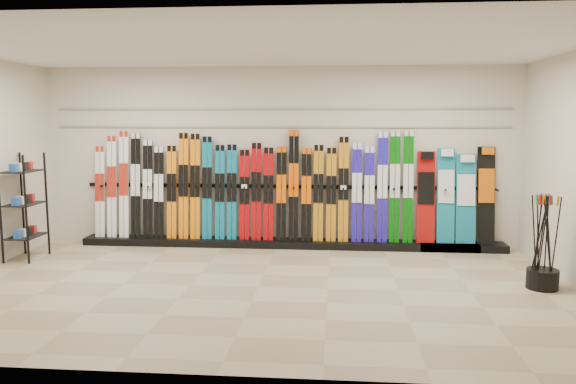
{
  "coord_description": "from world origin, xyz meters",
  "views": [
    {
      "loc": [
        0.98,
        -6.9,
        2.15
      ],
      "look_at": [
        0.3,
        1.0,
        1.1
      ],
      "focal_mm": 35.0,
      "sensor_mm": 36.0,
      "label": 1
    }
  ],
  "objects": [
    {
      "name": "skis",
      "position": [
        -0.44,
        2.31,
        0.95
      ],
      "size": [
        5.38,
        0.19,
        1.84
      ],
      "color": "white",
      "rests_on": "ski_rack_base"
    },
    {
      "name": "snowboards",
      "position": [
        2.93,
        2.36,
        0.87
      ],
      "size": [
        1.25,
        0.24,
        1.57
      ],
      "color": "#990C0C",
      "rests_on": "ski_rack_base"
    },
    {
      "name": "slatwall_rail_0",
      "position": [
        0.0,
        2.48,
        2.0
      ],
      "size": [
        7.6,
        0.02,
        0.03
      ],
      "primitive_type": "cube",
      "color": "gray",
      "rests_on": "back_wall"
    },
    {
      "name": "ski_poles",
      "position": [
        3.58,
        0.27,
        0.61
      ],
      "size": [
        0.32,
        0.35,
        1.18
      ],
      "color": "black",
      "rests_on": "pole_bin"
    },
    {
      "name": "pole_bin",
      "position": [
        3.6,
        0.25,
        0.12
      ],
      "size": [
        0.39,
        0.39,
        0.25
      ],
      "primitive_type": "cylinder",
      "color": "black",
      "rests_on": "floor"
    },
    {
      "name": "slatwall_rail_1",
      "position": [
        0.0,
        2.48,
        2.3
      ],
      "size": [
        7.6,
        0.02,
        0.03
      ],
      "primitive_type": "cube",
      "color": "gray",
      "rests_on": "back_wall"
    },
    {
      "name": "floor",
      "position": [
        0.0,
        0.0,
        0.0
      ],
      "size": [
        8.0,
        8.0,
        0.0
      ],
      "primitive_type": "plane",
      "color": "gray",
      "rests_on": "ground"
    },
    {
      "name": "accessory_rack",
      "position": [
        -3.75,
        1.15,
        0.81
      ],
      "size": [
        0.4,
        0.6,
        1.62
      ],
      "primitive_type": "cube",
      "color": "black",
      "rests_on": "floor"
    },
    {
      "name": "back_wall",
      "position": [
        0.0,
        2.5,
        1.5
      ],
      "size": [
        8.0,
        0.0,
        8.0
      ],
      "primitive_type": "plane",
      "rotation": [
        1.57,
        0.0,
        0.0
      ],
      "color": "beige",
      "rests_on": "floor"
    },
    {
      "name": "ceiling",
      "position": [
        0.0,
        0.0,
        3.0
      ],
      "size": [
        8.0,
        8.0,
        0.0
      ],
      "primitive_type": "plane",
      "rotation": [
        3.14,
        0.0,
        0.0
      ],
      "color": "silver",
      "rests_on": "back_wall"
    },
    {
      "name": "ski_rack_base",
      "position": [
        0.22,
        2.28,
        0.06
      ],
      "size": [
        8.0,
        0.4,
        0.12
      ],
      "primitive_type": "cube",
      "color": "black",
      "rests_on": "floor"
    }
  ]
}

